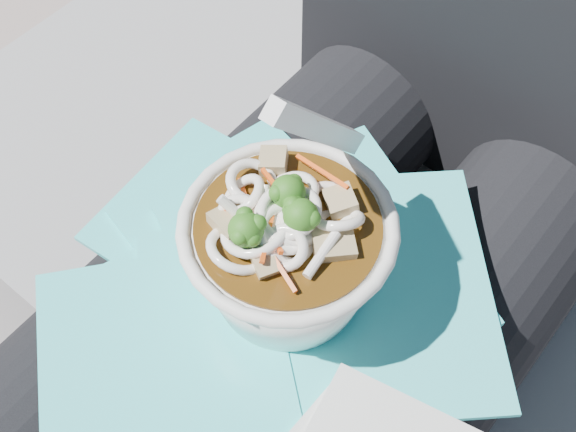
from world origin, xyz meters
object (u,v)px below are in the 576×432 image
Objects in this scene: plastic_bag at (263,294)px; udon_bowl at (287,247)px; stone_ledge at (369,357)px; person_body at (362,242)px; lap at (291,336)px.

udon_bowl is at bearing 46.13° from plastic_bag.
stone_ledge is 0.33m from person_body.
lap is (0.00, -0.15, 0.30)m from stone_ledge.
plastic_bag is at bearing -122.56° from lap.
stone_ledge is 0.34m from lap.
stone_ledge is at bearing 90.00° from person_body.
person_body is 0.12m from plastic_bag.
lap is 0.14m from udon_bowl.
person_body is at bearing -90.00° from stone_ledge.
udon_bowl is at bearing -89.57° from person_body.
person_body is 5.38× the size of udon_bowl.
lap is at bearing -90.00° from person_body.
plastic_bag is at bearing -133.87° from udon_bowl.
person_body is at bearing 90.43° from udon_bowl.
person_body is at bearing 84.17° from plastic_bag.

